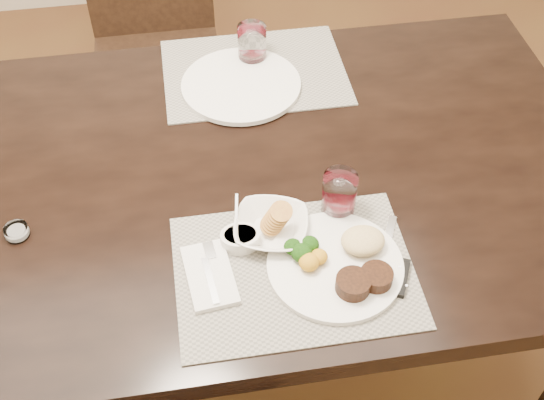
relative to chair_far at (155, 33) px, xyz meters
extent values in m
plane|color=#492717|center=(0.00, -0.93, -0.50)|extent=(4.50, 4.50, 0.00)
cube|color=black|center=(0.00, -0.93, 0.22)|extent=(2.00, 1.00, 0.05)
cube|color=black|center=(0.92, -0.51, -0.15)|extent=(0.08, 0.08, 0.70)
cube|color=black|center=(0.00, -0.08, -0.07)|extent=(0.42, 0.42, 0.04)
cube|color=black|center=(-0.18, -0.26, -0.30)|extent=(0.04, 0.04, 0.41)
cube|color=black|center=(0.18, -0.26, -0.30)|extent=(0.04, 0.04, 0.41)
cube|color=black|center=(-0.18, 0.10, -0.30)|extent=(0.04, 0.04, 0.41)
cube|color=black|center=(0.18, 0.10, -0.30)|extent=(0.04, 0.04, 0.41)
cube|color=gray|center=(0.25, -1.22, 0.25)|extent=(0.46, 0.34, 0.00)
cube|color=gray|center=(0.26, -0.59, 0.25)|extent=(0.46, 0.34, 0.00)
cylinder|color=silver|center=(0.33, -1.23, 0.26)|extent=(0.27, 0.27, 0.01)
cylinder|color=black|center=(0.34, -1.29, 0.28)|extent=(0.07, 0.07, 0.03)
cylinder|color=black|center=(0.39, -1.28, 0.28)|extent=(0.06, 0.06, 0.03)
ellipsoid|color=tan|center=(0.39, -1.19, 0.28)|extent=(0.09, 0.07, 0.04)
ellipsoid|color=#19410C|center=(0.26, -1.20, 0.28)|extent=(0.04, 0.04, 0.03)
ellipsoid|color=#B26E16|center=(0.27, -1.23, 0.28)|extent=(0.04, 0.04, 0.03)
cube|color=silver|center=(0.08, -1.21, 0.26)|extent=(0.10, 0.16, 0.01)
cube|color=silver|center=(0.08, -1.23, 0.26)|extent=(0.02, 0.11, 0.00)
cube|color=silver|center=(0.09, -1.16, 0.26)|extent=(0.02, 0.04, 0.00)
cube|color=silver|center=(0.45, -1.18, 0.25)|extent=(0.07, 0.12, 0.00)
cube|color=black|center=(0.45, -1.28, 0.26)|extent=(0.05, 0.09, 0.01)
imported|color=silver|center=(0.22, -1.12, 0.27)|extent=(0.18, 0.18, 0.04)
cylinder|color=#B18537|center=(0.22, -1.12, 0.29)|extent=(0.05, 0.05, 0.05)
cylinder|color=silver|center=(0.15, -1.14, 0.27)|extent=(0.08, 0.08, 0.03)
cylinder|color=#0C340B|center=(0.15, -1.14, 0.28)|extent=(0.06, 0.06, 0.01)
cube|color=silver|center=(0.15, -1.09, 0.30)|extent=(0.01, 0.05, 0.04)
cylinder|color=silver|center=(0.36, -1.08, 0.30)|extent=(0.07, 0.07, 0.10)
cylinder|color=#3A050B|center=(0.36, -1.08, 0.26)|extent=(0.06, 0.06, 0.02)
cylinder|color=silver|center=(0.22, -0.65, 0.26)|extent=(0.30, 0.30, 0.01)
cylinder|color=silver|center=(0.26, -0.54, 0.30)|extent=(0.07, 0.07, 0.10)
cylinder|color=#3A050B|center=(0.26, -0.54, 0.26)|extent=(0.06, 0.06, 0.02)
cylinder|color=silver|center=(-0.29, -1.04, 0.26)|extent=(0.05, 0.05, 0.02)
cylinder|color=silver|center=(-0.29, -1.04, 0.25)|extent=(0.04, 0.04, 0.01)
camera|label=1|loc=(0.08, -1.99, 1.32)|focal=45.00mm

